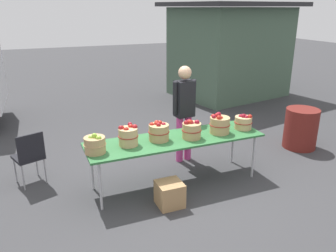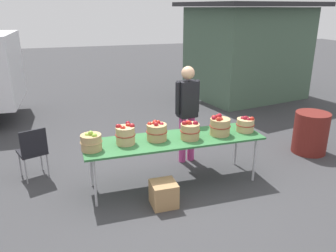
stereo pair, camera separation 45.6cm
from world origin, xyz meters
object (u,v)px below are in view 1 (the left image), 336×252
Objects in this scene: apple_basket_green_0 at (95,144)px; vendor_adult at (184,107)px; trash_barrel at (301,128)px; apple_basket_red_4 at (243,122)px; market_table at (176,141)px; folding_chair at (29,154)px; produce_crate at (170,194)px; apple_basket_red_3 at (219,124)px; apple_basket_red_0 at (128,136)px; apple_basket_red_2 at (191,130)px; apple_basket_red_1 at (159,132)px.

vendor_adult is (1.70, 0.78, 0.13)m from apple_basket_green_0.
vendor_adult is 2.18× the size of trash_barrel.
vendor_adult is at bearing 171.78° from trash_barrel.
apple_basket_green_0 is 2.40m from apple_basket_red_4.
apple_basket_green_0 reaches higher than market_table.
folding_chair reaches higher than market_table.
produce_crate is (-0.81, -1.27, -0.83)m from vendor_adult.
apple_basket_red_3 is at bearing -168.68° from trash_barrel.
folding_chair is 2.23m from produce_crate.
produce_crate is (0.89, -0.49, -0.70)m from apple_basket_green_0.
apple_basket_red_0 is 0.40× the size of trash_barrel.
trash_barrel is (3.56, 0.36, -0.50)m from apple_basket_red_0.
apple_basket_red_3 is 1.37m from produce_crate.
produce_crate is (-0.33, -0.55, -0.54)m from market_table.
apple_basket_red_3 is 0.38× the size of folding_chair.
apple_basket_red_2 is 0.92× the size of apple_basket_red_3.
trash_barrel reaches higher than produce_crate.
apple_basket_red_2 is 0.84m from vendor_adult.
apple_basket_red_0 is 0.18× the size of vendor_adult.
apple_basket_red_1 reaches higher than apple_basket_green_0.
trash_barrel is (3.09, 0.34, -0.49)m from apple_basket_red_1.
apple_basket_red_3 is 1.11× the size of apple_basket_red_4.
vendor_adult is at bearing 57.47° from produce_crate.
apple_basket_red_4 reaches higher than produce_crate.
vendor_adult is (0.48, 0.72, 0.29)m from market_table.
apple_basket_red_0 is 1.40m from vendor_adult.
apple_basket_red_2 is at bearing -18.29° from market_table.
market_table is 7.78× the size of produce_crate.
apple_basket_red_3 is (1.95, 0.02, 0.02)m from apple_basket_green_0.
apple_basket_red_2 reaches higher than produce_crate.
apple_basket_red_2 is at bearing 65.29° from vendor_adult.
apple_basket_red_3 is at bearing -4.54° from apple_basket_red_1.
apple_basket_red_0 is at bearing 178.51° from apple_basket_red_4.
trash_barrel is at bearing 5.71° from apple_basket_red_0.
produce_crate is at bearing -154.40° from apple_basket_red_3.
apple_basket_red_3 reaches higher than apple_basket_red_2.
market_table is 0.29m from apple_basket_red_2.
trash_barrel is at bearing 6.19° from apple_basket_green_0.
apple_basket_red_4 is (1.91, -0.05, -0.03)m from apple_basket_red_0.
apple_basket_red_1 is 0.99m from apple_basket_red_3.
apple_basket_red_4 is (0.96, 0.05, -0.02)m from apple_basket_red_2.
apple_basket_red_0 is 0.90× the size of produce_crate.
apple_basket_red_2 reaches higher than trash_barrel.
market_table is 3.47× the size of trash_barrel.
apple_basket_red_2 reaches higher than apple_basket_green_0.
apple_basket_red_0 is 1.00m from produce_crate.
market_table is at bearing 59.01° from produce_crate.
apple_basket_red_1 is 1.44m from apple_basket_red_4.
produce_crate is at bearing -160.97° from apple_basket_red_4.
trash_barrel is at bearing 6.33° from apple_basket_red_1.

